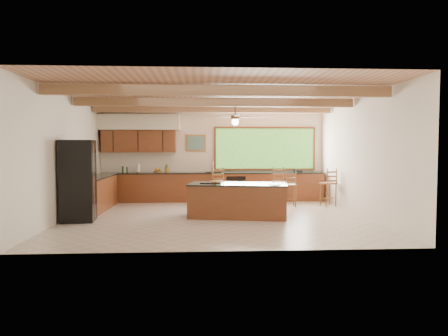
{
  "coord_description": "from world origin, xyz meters",
  "views": [
    {
      "loc": [
        -0.36,
        -9.73,
        1.72
      ],
      "look_at": [
        0.23,
        0.8,
        1.16
      ],
      "focal_mm": 32.0,
      "sensor_mm": 36.0,
      "label": 1
    }
  ],
  "objects": [
    {
      "name": "refrigerator",
      "position": [
        -3.22,
        -0.38,
        0.94
      ],
      "size": [
        0.8,
        0.78,
        1.88
      ],
      "rotation": [
        0.0,
        0.0,
        0.1
      ],
      "color": "black",
      "rests_on": "ground"
    },
    {
      "name": "bar_stool_d",
      "position": [
        3.3,
        1.54,
        0.66
      ],
      "size": [
        0.49,
        0.49,
        1.11
      ],
      "rotation": [
        0.0,
        0.0,
        0.28
      ],
      "color": "brown",
      "rests_on": "ground"
    },
    {
      "name": "ground",
      "position": [
        0.0,
        0.0,
        0.0
      ],
      "size": [
        7.2,
        7.2,
        0.0
      ],
      "primitive_type": "plane",
      "color": "beige",
      "rests_on": "ground"
    },
    {
      "name": "bar_stool_c",
      "position": [
        2.17,
        1.54,
        0.62
      ],
      "size": [
        0.39,
        0.39,
        1.04
      ],
      "rotation": [
        0.0,
        0.0,
        -0.04
      ],
      "color": "brown",
      "rests_on": "ground"
    },
    {
      "name": "bar_stool_b",
      "position": [
        1.96,
        2.39,
        0.66
      ],
      "size": [
        0.42,
        0.42,
        1.12
      ],
      "rotation": [
        0.0,
        0.0,
        0.05
      ],
      "color": "brown",
      "rests_on": "ground"
    },
    {
      "name": "bar_stool_a",
      "position": [
        0.1,
        2.22,
        0.67
      ],
      "size": [
        0.44,
        0.44,
        1.13
      ],
      "rotation": [
        0.0,
        0.0,
        0.1
      ],
      "color": "brown",
      "rests_on": "ground"
    },
    {
      "name": "room_shell",
      "position": [
        -0.17,
        0.65,
        2.21
      ],
      "size": [
        7.27,
        6.54,
        3.02
      ],
      "color": "silver",
      "rests_on": "ground"
    },
    {
      "name": "counter_run",
      "position": [
        -0.82,
        2.52,
        0.46
      ],
      "size": [
        7.12,
        3.1,
        1.22
      ],
      "color": "brown",
      "rests_on": "ground"
    },
    {
      "name": "island",
      "position": [
        0.53,
        0.0,
        0.42
      ],
      "size": [
        2.53,
        1.51,
        0.85
      ],
      "rotation": [
        0.0,
        0.0,
        -0.17
      ],
      "color": "brown",
      "rests_on": "ground"
    }
  ]
}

